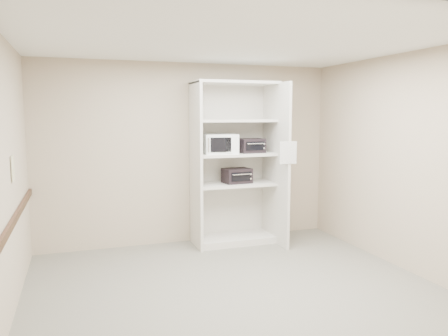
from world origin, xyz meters
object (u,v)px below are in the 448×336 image
object	(u,v)px
toaster_oven_lower	(237,176)
toaster_oven_upper	(251,146)
microwave	(221,144)
shelving_unit	(237,169)

from	to	relation	value
toaster_oven_lower	toaster_oven_upper	bearing A→B (deg)	-10.56
toaster_oven_upper	microwave	bearing A→B (deg)	174.06
shelving_unit	toaster_oven_lower	world-z (taller)	shelving_unit
shelving_unit	toaster_oven_lower	distance (m)	0.11
shelving_unit	toaster_oven_upper	size ratio (longest dim) A/B	6.54
shelving_unit	microwave	size ratio (longest dim) A/B	5.07
microwave	shelving_unit	bearing A→B (deg)	16.11
microwave	toaster_oven_lower	bearing A→B (deg)	10.33
shelving_unit	toaster_oven_lower	bearing A→B (deg)	-118.57
microwave	toaster_oven_upper	xyz separation A→B (m)	(0.48, -0.01, -0.04)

